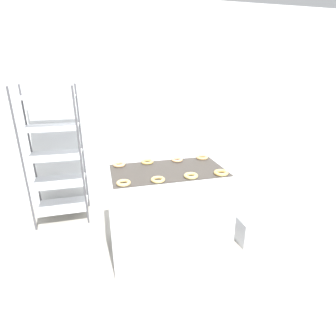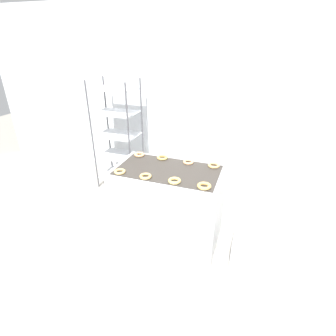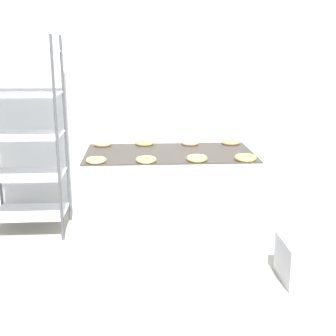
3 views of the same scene
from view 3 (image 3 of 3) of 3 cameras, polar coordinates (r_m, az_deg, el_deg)
name	(u,v)px [view 3 (image 3 of 3)]	position (r m, az deg, el deg)	size (l,w,h in m)	color
ground_plane	(176,327)	(2.99, 0.94, -18.78)	(14.00, 14.00, 0.00)	#9E998E
wall_back	(159,72)	(4.62, -1.07, 11.65)	(8.00, 0.05, 2.80)	silver
fryer_machine	(169,218)	(3.31, 0.17, -6.11)	(1.23, 0.70, 0.95)	silver
baking_rack_cart	(25,136)	(4.28, -17.09, 3.77)	(0.66, 0.49, 1.74)	#4C4C51
glaze_bin	(306,260)	(3.57, 16.43, -10.74)	(0.35, 0.39, 0.30)	silver
donut_near_left	(96,160)	(2.93, -8.75, 0.95)	(0.13, 0.13, 0.03)	#DDB368
donut_near_midleft	(146,160)	(2.92, -2.68, 1.03)	(0.13, 0.13, 0.03)	tan
donut_near_midright	(197,158)	(2.95, 3.55, 1.19)	(0.13, 0.13, 0.03)	#D8B664
donut_near_right	(245,158)	(3.00, 9.42, 1.25)	(0.14, 0.14, 0.03)	#E7B35C
donut_far_left	(103,144)	(3.41, -7.97, 2.96)	(0.13, 0.13, 0.03)	#E1A66E
donut_far_midleft	(145,143)	(3.42, -2.88, 3.08)	(0.13, 0.13, 0.03)	#D8B25B
donut_far_midright	(190,143)	(3.42, 2.72, 3.08)	(0.12, 0.12, 0.03)	#E7A872
donut_far_right	(231,142)	(3.47, 7.65, 3.16)	(0.14, 0.14, 0.03)	tan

